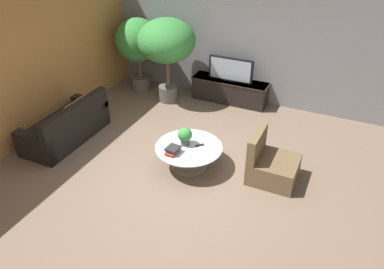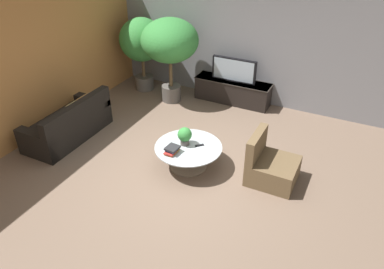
{
  "view_description": "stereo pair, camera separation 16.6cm",
  "coord_description": "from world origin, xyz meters",
  "px_view_note": "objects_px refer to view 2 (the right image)",
  "views": [
    {
      "loc": [
        2.44,
        -4.79,
        4.12
      ],
      "look_at": [
        0.04,
        0.38,
        0.55
      ],
      "focal_mm": 35.0,
      "sensor_mm": 36.0,
      "label": 1
    },
    {
      "loc": [
        2.59,
        -4.72,
        4.12
      ],
      "look_at": [
        0.04,
        0.38,
        0.55
      ],
      "focal_mm": 35.0,
      "sensor_mm": 36.0,
      "label": 2
    }
  ],
  "objects_px": {
    "television": "(234,70)",
    "armchair_wicker": "(270,166)",
    "potted_plant_tabletop": "(185,135)",
    "couch_by_wall": "(69,125)",
    "potted_palm_tall": "(142,42)",
    "coffee_table": "(188,152)",
    "media_console": "(233,91)",
    "potted_palm_corner": "(170,43)"
  },
  "relations": [
    {
      "from": "television",
      "to": "armchair_wicker",
      "type": "distance_m",
      "value": 3.03
    },
    {
      "from": "couch_by_wall",
      "to": "potted_palm_tall",
      "type": "relative_size",
      "value": 1.0
    },
    {
      "from": "media_console",
      "to": "television",
      "type": "bearing_deg",
      "value": -90.0
    },
    {
      "from": "television",
      "to": "potted_palm_tall",
      "type": "bearing_deg",
      "value": -172.13
    },
    {
      "from": "potted_palm_corner",
      "to": "armchair_wicker",
      "type": "bearing_deg",
      "value": -32.48
    },
    {
      "from": "potted_palm_tall",
      "to": "media_console",
      "type": "bearing_deg",
      "value": 7.91
    },
    {
      "from": "media_console",
      "to": "couch_by_wall",
      "type": "xyz_separation_m",
      "value": [
        -2.36,
        -2.97,
        0.01
      ]
    },
    {
      "from": "couch_by_wall",
      "to": "television",
      "type": "bearing_deg",
      "value": 141.51
    },
    {
      "from": "armchair_wicker",
      "to": "couch_by_wall",
      "type": "bearing_deg",
      "value": 96.86
    },
    {
      "from": "coffee_table",
      "to": "couch_by_wall",
      "type": "height_order",
      "value": "couch_by_wall"
    },
    {
      "from": "television",
      "to": "armchair_wicker",
      "type": "xyz_separation_m",
      "value": [
        1.65,
        -2.49,
        -0.54
      ]
    },
    {
      "from": "armchair_wicker",
      "to": "potted_plant_tabletop",
      "type": "height_order",
      "value": "armchair_wicker"
    },
    {
      "from": "television",
      "to": "coffee_table",
      "type": "bearing_deg",
      "value": -85.11
    },
    {
      "from": "couch_by_wall",
      "to": "potted_palm_corner",
      "type": "height_order",
      "value": "potted_palm_corner"
    },
    {
      "from": "coffee_table",
      "to": "armchair_wicker",
      "type": "xyz_separation_m",
      "value": [
        1.42,
        0.3,
        -0.04
      ]
    },
    {
      "from": "potted_plant_tabletop",
      "to": "couch_by_wall",
      "type": "bearing_deg",
      "value": -174.88
    },
    {
      "from": "media_console",
      "to": "potted_plant_tabletop",
      "type": "relative_size",
      "value": 5.43
    },
    {
      "from": "armchair_wicker",
      "to": "coffee_table",
      "type": "bearing_deg",
      "value": 101.82
    },
    {
      "from": "armchair_wicker",
      "to": "potted_palm_tall",
      "type": "distance_m",
      "value": 4.59
    },
    {
      "from": "armchair_wicker",
      "to": "potted_palm_tall",
      "type": "xyz_separation_m",
      "value": [
        -3.93,
        2.17,
        0.95
      ]
    },
    {
      "from": "potted_palm_tall",
      "to": "potted_palm_corner",
      "type": "bearing_deg",
      "value": -15.69
    },
    {
      "from": "armchair_wicker",
      "to": "potted_palm_tall",
      "type": "height_order",
      "value": "potted_palm_tall"
    },
    {
      "from": "media_console",
      "to": "potted_palm_corner",
      "type": "height_order",
      "value": "potted_palm_corner"
    },
    {
      "from": "television",
      "to": "potted_plant_tabletop",
      "type": "distance_m",
      "value": 2.76
    },
    {
      "from": "media_console",
      "to": "coffee_table",
      "type": "height_order",
      "value": "media_console"
    },
    {
      "from": "coffee_table",
      "to": "potted_palm_corner",
      "type": "height_order",
      "value": "potted_palm_corner"
    },
    {
      "from": "coffee_table",
      "to": "potted_palm_tall",
      "type": "bearing_deg",
      "value": 135.6
    },
    {
      "from": "couch_by_wall",
      "to": "armchair_wicker",
      "type": "xyz_separation_m",
      "value": [
        4.01,
        0.48,
        -0.02
      ]
    },
    {
      "from": "armchair_wicker",
      "to": "potted_plant_tabletop",
      "type": "bearing_deg",
      "value": 99.75
    },
    {
      "from": "media_console",
      "to": "potted_plant_tabletop",
      "type": "xyz_separation_m",
      "value": [
        0.15,
        -2.75,
        0.34
      ]
    },
    {
      "from": "television",
      "to": "potted_palm_tall",
      "type": "distance_m",
      "value": 2.34
    },
    {
      "from": "armchair_wicker",
      "to": "media_console",
      "type": "bearing_deg",
      "value": 33.6
    },
    {
      "from": "couch_by_wall",
      "to": "armchair_wicker",
      "type": "relative_size",
      "value": 2.11
    },
    {
      "from": "media_console",
      "to": "potted_palm_tall",
      "type": "height_order",
      "value": "potted_palm_tall"
    },
    {
      "from": "media_console",
      "to": "armchair_wicker",
      "type": "relative_size",
      "value": 2.11
    },
    {
      "from": "coffee_table",
      "to": "armchair_wicker",
      "type": "height_order",
      "value": "armchair_wicker"
    },
    {
      "from": "coffee_table",
      "to": "potted_palm_tall",
      "type": "distance_m",
      "value": 3.64
    },
    {
      "from": "media_console",
      "to": "potted_palm_tall",
      "type": "bearing_deg",
      "value": -172.09
    },
    {
      "from": "television",
      "to": "armchair_wicker",
      "type": "bearing_deg",
      "value": -56.38
    },
    {
      "from": "coffee_table",
      "to": "potted_plant_tabletop",
      "type": "height_order",
      "value": "potted_plant_tabletop"
    },
    {
      "from": "coffee_table",
      "to": "armchair_wicker",
      "type": "relative_size",
      "value": 1.39
    },
    {
      "from": "armchair_wicker",
      "to": "potted_palm_corner",
      "type": "height_order",
      "value": "potted_palm_corner"
    }
  ]
}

